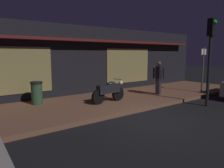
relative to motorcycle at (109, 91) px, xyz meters
name	(u,v)px	position (x,y,z in m)	size (l,w,h in m)	color
ground_plane	(156,120)	(0.04, -2.59, -0.65)	(60.00, 60.00, 0.00)	black
sidewalk_slab	(104,102)	(0.04, 0.41, -0.57)	(18.00, 4.00, 0.15)	brown
storefront_building	(69,61)	(0.04, 3.80, 1.16)	(18.00, 3.30, 3.60)	black
motorcycle	(109,91)	(0.00, 0.00, 0.00)	(1.70, 0.55, 0.97)	black
person_bystander	(159,77)	(3.07, -0.06, 0.38)	(0.43, 0.60, 1.67)	#28232D
sign_post	(203,67)	(5.39, -1.08, 0.86)	(0.44, 0.09, 2.40)	#47474C
trash_bin	(37,93)	(-2.56, 1.49, -0.03)	(0.48, 0.48, 0.93)	#2D4C33
traffic_light_pole	(210,47)	(3.21, -2.60, 1.83)	(0.24, 0.33, 3.60)	black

